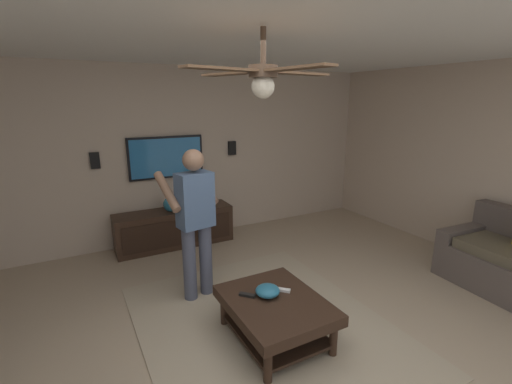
% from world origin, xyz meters
% --- Properties ---
extents(ground_plane, '(8.18, 8.18, 0.00)m').
position_xyz_m(ground_plane, '(0.00, 0.00, 0.00)').
color(ground_plane, tan).
extents(wall_back_tv, '(0.10, 7.01, 2.60)m').
position_xyz_m(wall_back_tv, '(3.24, 0.00, 1.30)').
color(wall_back_tv, '#BCA893').
rests_on(wall_back_tv, ground).
extents(ceiling_slab, '(6.58, 7.01, 0.10)m').
position_xyz_m(ceiling_slab, '(0.00, 0.00, 2.65)').
color(ceiling_slab, white).
extents(area_rug, '(2.73, 2.22, 0.01)m').
position_xyz_m(area_rug, '(0.55, -0.09, 0.01)').
color(area_rug, tan).
rests_on(area_rug, ground).
extents(coffee_table, '(1.00, 0.80, 0.40)m').
position_xyz_m(coffee_table, '(0.35, -0.09, 0.30)').
color(coffee_table, '#332116').
rests_on(coffee_table, ground).
extents(media_console, '(0.45, 1.70, 0.55)m').
position_xyz_m(media_console, '(2.91, 0.10, 0.28)').
color(media_console, '#332116').
rests_on(media_console, ground).
extents(tv, '(0.05, 1.10, 0.62)m').
position_xyz_m(tv, '(3.15, 0.10, 1.30)').
color(tv, black).
extents(person_standing, '(0.60, 0.61, 1.64)m').
position_xyz_m(person_standing, '(1.40, 0.27, 0.93)').
color(person_standing, '#4C5166').
rests_on(person_standing, ground).
extents(bowl, '(0.22, 0.22, 0.10)m').
position_xyz_m(bowl, '(0.44, -0.06, 0.45)').
color(bowl, teal).
rests_on(bowl, coffee_table).
extents(remote_white, '(0.14, 0.14, 0.02)m').
position_xyz_m(remote_white, '(0.45, -0.22, 0.41)').
color(remote_white, white).
rests_on(remote_white, coffee_table).
extents(remote_black, '(0.14, 0.13, 0.02)m').
position_xyz_m(remote_black, '(0.52, 0.10, 0.41)').
color(remote_black, black).
rests_on(remote_black, coffee_table).
extents(vase_round, '(0.22, 0.22, 0.22)m').
position_xyz_m(vase_round, '(2.87, 0.15, 0.66)').
color(vase_round, teal).
rests_on(vase_round, media_console).
extents(wall_speaker_left, '(0.06, 0.12, 0.22)m').
position_xyz_m(wall_speaker_left, '(3.16, -0.97, 1.37)').
color(wall_speaker_left, black).
extents(wall_speaker_right, '(0.06, 0.12, 0.22)m').
position_xyz_m(wall_speaker_right, '(3.16, 1.06, 1.33)').
color(wall_speaker_right, black).
extents(ceiling_fan, '(1.19, 1.20, 0.46)m').
position_xyz_m(ceiling_fan, '(0.16, 0.15, 2.27)').
color(ceiling_fan, '#4C3828').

